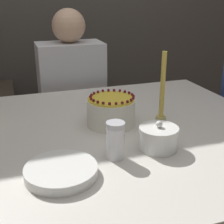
{
  "coord_description": "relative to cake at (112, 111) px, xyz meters",
  "views": [
    {
      "loc": [
        -0.38,
        -1.09,
        1.26
      ],
      "look_at": [
        0.0,
        0.06,
        0.8
      ],
      "focal_mm": 50.0,
      "sensor_mm": 36.0,
      "label": 1
    }
  ],
  "objects": [
    {
      "name": "person_man_blue_shirt",
      "position": [
        -0.03,
        0.74,
        -0.29
      ],
      "size": [
        0.4,
        0.34,
        1.18
      ],
      "rotation": [
        0.0,
        0.0,
        3.14
      ],
      "color": "#595960",
      "rests_on": "ground_plane"
    },
    {
      "name": "plate_stack",
      "position": [
        -0.27,
        -0.33,
        -0.04
      ],
      "size": [
        0.22,
        0.22,
        0.03
      ],
      "color": "white",
      "rests_on": "dining_table"
    },
    {
      "name": "candle",
      "position": [
        0.21,
        -0.03,
        0.06
      ],
      "size": [
        0.04,
        0.04,
        0.3
      ],
      "color": "tan",
      "rests_on": "dining_table"
    },
    {
      "name": "sugar_bowl",
      "position": [
        0.09,
        -0.26,
        -0.02
      ],
      "size": [
        0.14,
        0.14,
        0.11
      ],
      "color": "white",
      "rests_on": "dining_table"
    },
    {
      "name": "dining_table",
      "position": [
        -0.0,
        -0.06,
        -0.16
      ],
      "size": [
        1.36,
        1.19,
        0.74
      ],
      "color": "beige",
      "rests_on": "ground_plane"
    },
    {
      "name": "sugar_shaker",
      "position": [
        -0.08,
        -0.28,
        0.01
      ],
      "size": [
        0.06,
        0.06,
        0.13
      ],
      "color": "white",
      "rests_on": "dining_table"
    },
    {
      "name": "cake",
      "position": [
        0.0,
        0.0,
        0.0
      ],
      "size": [
        0.2,
        0.2,
        0.13
      ],
      "color": "white",
      "rests_on": "dining_table"
    }
  ]
}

